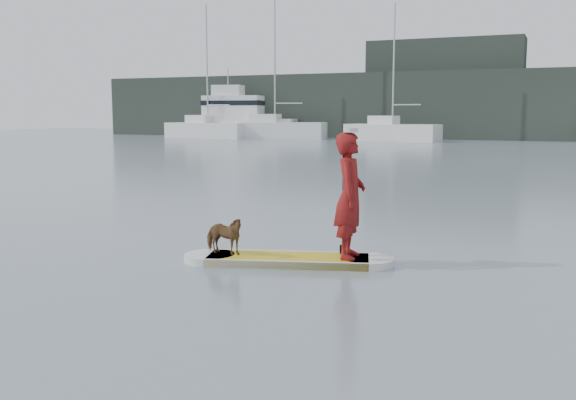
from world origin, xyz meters
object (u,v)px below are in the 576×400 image
at_px(dog, 224,235).
at_px(sailboat_c, 392,131).
at_px(paddler, 350,196).
at_px(sailboat_b, 274,128).
at_px(sailboat_a, 207,129).
at_px(motor_yacht_b, 239,118).
at_px(paddleboard, 288,260).

bearing_deg(dog, sailboat_c, 14.17).
bearing_deg(sailboat_c, paddler, -69.31).
bearing_deg(sailboat_b, dog, -74.83).
relative_size(paddler, sailboat_a, 0.16).
xyz_separation_m(sailboat_b, sailboat_c, (10.97, -0.39, -0.11)).
bearing_deg(dog, sailboat_b, 26.88).
distance_m(dog, motor_yacht_b, 51.29).
bearing_deg(dog, sailboat_a, 33.98).
bearing_deg(motor_yacht_b, sailboat_b, -23.87).
xyz_separation_m(paddler, sailboat_c, (-10.48, 43.52, -0.25)).
xyz_separation_m(dog, sailboat_b, (-19.57, 44.48, 0.52)).
distance_m(paddleboard, sailboat_a, 50.82).
xyz_separation_m(paddleboard, sailboat_b, (-20.55, 44.19, 0.88)).
distance_m(sailboat_c, motor_yacht_b, 15.19).
relative_size(paddler, dog, 2.68).
relative_size(paddleboard, motor_yacht_b, 0.31).
bearing_deg(sailboat_a, motor_yacht_b, 48.98).
height_order(sailboat_b, motor_yacht_b, sailboat_b).
height_order(paddler, motor_yacht_b, motor_yacht_b).
height_order(paddleboard, sailboat_c, sailboat_c).
height_order(paddleboard, motor_yacht_b, motor_yacht_b).
height_order(paddleboard, sailboat_a, sailboat_a).
bearing_deg(sailboat_b, motor_yacht_b, 158.05).
bearing_deg(paddler, dog, 96.71).
bearing_deg(paddleboard, dog, -180.00).
bearing_deg(paddler, sailboat_b, 15.89).
height_order(dog, sailboat_b, sailboat_b).
bearing_deg(sailboat_a, sailboat_c, 8.55).
relative_size(paddleboard, sailboat_a, 0.26).
relative_size(paddleboard, sailboat_c, 0.29).
height_order(paddler, sailboat_a, sailboat_a).
distance_m(paddler, motor_yacht_b, 51.67).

